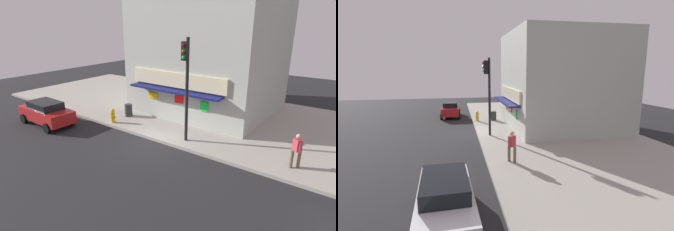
% 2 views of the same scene
% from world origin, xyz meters
% --- Properties ---
extents(ground_plane, '(51.02, 51.02, 0.00)m').
position_xyz_m(ground_plane, '(0.00, 0.00, 0.00)').
color(ground_plane, '#232326').
extents(sidewalk, '(34.01, 12.00, 0.17)m').
position_xyz_m(sidewalk, '(0.00, 6.00, 0.09)').
color(sidewalk, '#A39E93').
rests_on(sidewalk, ground_plane).
extents(corner_building, '(9.16, 9.43, 7.83)m').
position_xyz_m(corner_building, '(-0.51, 7.18, 4.09)').
color(corner_building, '#ADB2A8').
rests_on(corner_building, sidewalk).
extents(traffic_light, '(0.32, 0.58, 5.66)m').
position_xyz_m(traffic_light, '(1.51, 0.80, 3.78)').
color(traffic_light, black).
rests_on(traffic_light, sidewalk).
extents(fire_hydrant, '(0.53, 0.29, 0.95)m').
position_xyz_m(fire_hydrant, '(-3.93, 0.42, 0.64)').
color(fire_hydrant, gold).
rests_on(fire_hydrant, sidewalk).
extents(trash_can, '(0.53, 0.53, 0.85)m').
position_xyz_m(trash_can, '(-4.02, 1.97, 0.60)').
color(trash_can, '#2D2D2D').
rests_on(trash_can, sidewalk).
extents(pedestrian, '(0.49, 0.48, 1.67)m').
position_xyz_m(pedestrian, '(7.23, 1.32, 1.09)').
color(pedestrian, brown).
rests_on(pedestrian, sidewalk).
extents(parked_car_red, '(4.18, 2.02, 1.57)m').
position_xyz_m(parked_car_red, '(-7.58, -2.11, 0.82)').
color(parked_car_red, '#AD1E1E').
rests_on(parked_car_red, ground_plane).
extents(parked_car_white, '(4.56, 2.16, 1.64)m').
position_xyz_m(parked_car_white, '(11.94, -1.94, 0.85)').
color(parked_car_white, silver).
rests_on(parked_car_white, ground_plane).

